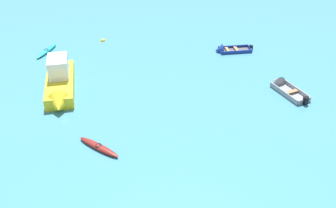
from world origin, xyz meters
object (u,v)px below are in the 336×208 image
kayak_maroon_cluster_inner (99,147)px  rowboat_deep_blue_foreground_center (225,50)px  motor_launch_yellow_near_camera (60,83)px  mooring_buoy_midfield (103,41)px  rowboat_grey_far_left (282,86)px  kayak_turquoise_distant_center (47,51)px

kayak_maroon_cluster_inner → rowboat_deep_blue_foreground_center: size_ratio=0.77×
motor_launch_yellow_near_camera → mooring_buoy_midfield: 9.53m
rowboat_grey_far_left → kayak_turquoise_distant_center: (-18.93, 8.05, -0.04)m
motor_launch_yellow_near_camera → kayak_turquoise_distant_center: motor_launch_yellow_near_camera is taller
motor_launch_yellow_near_camera → kayak_maroon_cluster_inner: bearing=-65.0°
motor_launch_yellow_near_camera → rowboat_deep_blue_foreground_center: bearing=22.8°
rowboat_deep_blue_foreground_center → rowboat_grey_far_left: bearing=-66.7°
rowboat_deep_blue_foreground_center → kayak_maroon_cluster_inner: bearing=-129.5°
rowboat_deep_blue_foreground_center → kayak_turquoise_distant_center: bearing=175.5°
kayak_maroon_cluster_inner → mooring_buoy_midfield: bearing=92.1°
kayak_turquoise_distant_center → rowboat_grey_far_left: bearing=-23.0°
rowboat_grey_far_left → kayak_turquoise_distant_center: 20.57m
rowboat_deep_blue_foreground_center → kayak_turquoise_distant_center: rowboat_deep_blue_foreground_center is taller
kayak_maroon_cluster_inner → kayak_turquoise_distant_center: 15.05m
rowboat_deep_blue_foreground_center → mooring_buoy_midfield: 11.60m
rowboat_deep_blue_foreground_center → mooring_buoy_midfield: bearing=163.3°
rowboat_grey_far_left → mooring_buoy_midfield: bearing=144.2°
kayak_turquoise_distant_center → motor_launch_yellow_near_camera: bearing=-72.3°
kayak_turquoise_distant_center → kayak_maroon_cluster_inner: bearing=-68.6°
rowboat_grey_far_left → kayak_maroon_cluster_inner: rowboat_grey_far_left is taller
kayak_maroon_cluster_inner → kayak_turquoise_distant_center: (-5.49, 14.01, 0.00)m
kayak_maroon_cluster_inner → motor_launch_yellow_near_camera: size_ratio=0.39×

